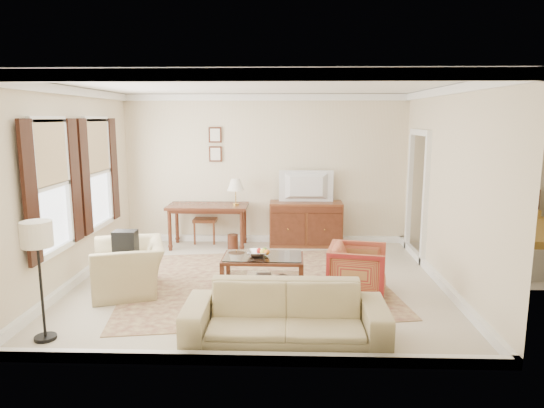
# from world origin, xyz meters

# --- Properties ---
(room_shell) EXTENTS (5.51, 5.01, 2.91)m
(room_shell) POSITION_xyz_m (0.00, 0.00, 2.47)
(room_shell) COLOR beige
(room_shell) RESTS_ON ground
(annex_bedroom) EXTENTS (3.00, 2.70, 2.90)m
(annex_bedroom) POSITION_xyz_m (4.49, 1.15, 0.34)
(annex_bedroom) COLOR beige
(annex_bedroom) RESTS_ON ground
(window_front) EXTENTS (0.12, 1.56, 1.80)m
(window_front) POSITION_xyz_m (-2.70, -0.70, 1.55)
(window_front) COLOR #CCB284
(window_front) RESTS_ON room_shell
(window_rear) EXTENTS (0.12, 1.56, 1.80)m
(window_rear) POSITION_xyz_m (-2.70, 0.90, 1.55)
(window_rear) COLOR #CCB284
(window_rear) RESTS_ON room_shell
(doorway) EXTENTS (0.10, 1.12, 2.25)m
(doorway) POSITION_xyz_m (2.71, 1.50, 1.08)
(doorway) COLOR white
(doorway) RESTS_ON room_shell
(rug) EXTENTS (4.26, 3.81, 0.01)m
(rug) POSITION_xyz_m (-0.04, -0.02, 0.01)
(rug) COLOR #571D23
(rug) RESTS_ON room_shell
(writing_desk) EXTENTS (1.50, 0.75, 0.82)m
(writing_desk) POSITION_xyz_m (-1.08, 2.02, 0.71)
(writing_desk) COLOR #512517
(writing_desk) RESTS_ON room_shell
(desk_chair) EXTENTS (0.53, 0.53, 1.05)m
(desk_chair) POSITION_xyz_m (-1.19, 2.37, 0.53)
(desk_chair) COLOR brown
(desk_chair) RESTS_ON room_shell
(desk_lamp) EXTENTS (0.32, 0.32, 0.50)m
(desk_lamp) POSITION_xyz_m (-0.54, 2.02, 1.07)
(desk_lamp) COLOR silver
(desk_lamp) RESTS_ON writing_desk
(framed_prints) EXTENTS (0.25, 0.04, 0.68)m
(framed_prints) POSITION_xyz_m (-0.98, 2.47, 1.94)
(framed_prints) COLOR #512517
(framed_prints) RESTS_ON room_shell
(sideboard) EXTENTS (1.39, 0.53, 0.85)m
(sideboard) POSITION_xyz_m (0.79, 2.20, 0.43)
(sideboard) COLOR brown
(sideboard) RESTS_ON room_shell
(tv) EXTENTS (0.99, 0.57, 0.13)m
(tv) POSITION_xyz_m (0.79, 2.18, 1.35)
(tv) COLOR black
(tv) RESTS_ON sideboard
(coffee_table) EXTENTS (1.17, 0.70, 0.49)m
(coffee_table) POSITION_xyz_m (0.09, -0.25, 0.38)
(coffee_table) COLOR #512517
(coffee_table) RESTS_ON room_shell
(fruit_bowl) EXTENTS (0.42, 0.42, 0.10)m
(fruit_bowl) POSITION_xyz_m (0.00, -0.26, 0.54)
(fruit_bowl) COLOR silver
(fruit_bowl) RESTS_ON coffee_table
(book_a) EXTENTS (0.28, 0.06, 0.38)m
(book_a) POSITION_xyz_m (-0.00, -0.28, 0.19)
(book_a) COLOR brown
(book_a) RESTS_ON coffee_table
(book_b) EXTENTS (0.23, 0.20, 0.38)m
(book_b) POSITION_xyz_m (0.27, -0.25, 0.19)
(book_b) COLOR brown
(book_b) RESTS_ON coffee_table
(striped_armchair) EXTENTS (0.86, 0.89, 0.79)m
(striped_armchair) POSITION_xyz_m (1.41, -0.47, 0.39)
(striped_armchair) COLOR maroon
(striped_armchair) RESTS_ON room_shell
(club_armchair) EXTENTS (1.01, 1.26, 0.96)m
(club_armchair) POSITION_xyz_m (-1.81, -0.43, 0.48)
(club_armchair) COLOR tan
(club_armchair) RESTS_ON room_shell
(backpack) EXTENTS (0.23, 0.33, 0.40)m
(backpack) POSITION_xyz_m (-1.83, -0.45, 0.73)
(backpack) COLOR black
(backpack) RESTS_ON club_armchair
(sofa) EXTENTS (2.21, 0.66, 0.86)m
(sofa) POSITION_xyz_m (0.42, -1.97, 0.43)
(sofa) COLOR tan
(sofa) RESTS_ON room_shell
(floor_lamp) EXTENTS (0.33, 0.33, 1.35)m
(floor_lamp) POSITION_xyz_m (-2.27, -1.98, 1.11)
(floor_lamp) COLOR black
(floor_lamp) RESTS_ON room_shell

